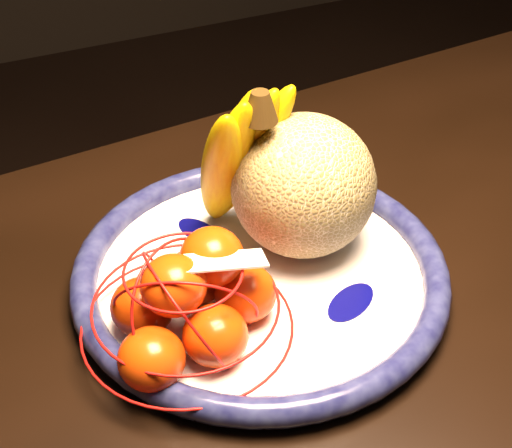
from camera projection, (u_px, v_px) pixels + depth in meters
name	position (u px, v px, depth m)	size (l,w,h in m)	color
dining_table	(350.00, 432.00, 0.73)	(1.60, 1.05, 0.76)	black
fruit_bowl	(260.00, 274.00, 0.77)	(0.37, 0.37, 0.03)	white
cantaloupe	(303.00, 186.00, 0.76)	(0.14, 0.14, 0.14)	olive
banana_bunch	(235.00, 154.00, 0.76)	(0.12, 0.12, 0.19)	#DEC307
mandarin_bag	(190.00, 303.00, 0.68)	(0.23, 0.23, 0.12)	#E53B00
price_tag	(224.00, 261.00, 0.66)	(0.07, 0.03, 0.00)	white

